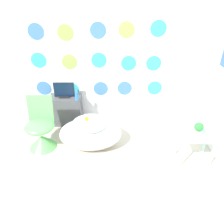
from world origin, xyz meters
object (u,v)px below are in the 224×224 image
at_px(chair, 41,133).
at_px(vase, 77,96).
at_px(tv, 64,91).
at_px(potted_plant_left, 198,129).
at_px(bathtub, 90,134).

distance_m(chair, vase, 0.87).
xyz_separation_m(chair, tv, (0.27, 0.73, 0.39)).
distance_m(tv, potted_plant_left, 2.31).
distance_m(bathtub, tv, 0.96).
xyz_separation_m(chair, potted_plant_left, (2.31, -0.35, 0.30)).
distance_m(bathtub, potted_plant_left, 1.62).
bearing_deg(potted_plant_left, tv, 151.97).
height_order(bathtub, tv, tv).
bearing_deg(bathtub, tv, 125.62).
xyz_separation_m(tv, potted_plant_left, (2.03, -1.08, -0.09)).
relative_size(chair, potted_plant_left, 4.16).
bearing_deg(bathtub, vase, 114.65).
height_order(chair, vase, chair).
distance_m(chair, potted_plant_left, 2.35).
xyz_separation_m(bathtub, vase, (-0.26, 0.57, 0.40)).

